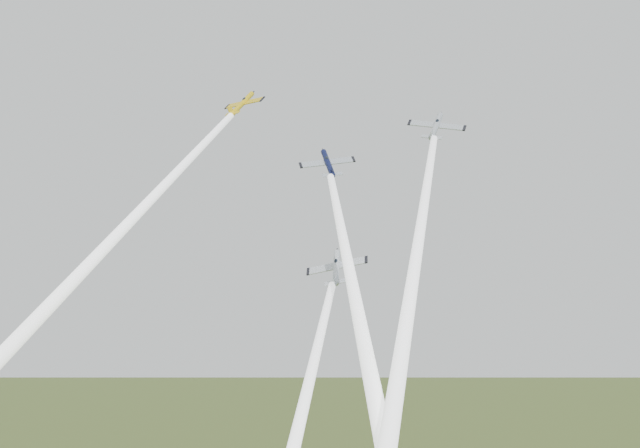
{
  "coord_description": "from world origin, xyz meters",
  "views": [
    {
      "loc": [
        29.18,
        -109.34,
        80.05
      ],
      "look_at": [
        0.0,
        -6.0,
        92.0
      ],
      "focal_mm": 45.0,
      "sensor_mm": 36.0,
      "label": 1
    }
  ],
  "objects_px": {
    "plane_yellow": "(242,104)",
    "plane_navy": "(328,163)",
    "plane_silver_low": "(336,267)",
    "plane_silver_right": "(436,126)"
  },
  "relations": [
    {
      "from": "plane_yellow",
      "to": "plane_navy",
      "type": "distance_m",
      "value": 18.71
    },
    {
      "from": "plane_yellow",
      "to": "plane_silver_low",
      "type": "bearing_deg",
      "value": -9.03
    },
    {
      "from": "plane_silver_right",
      "to": "plane_silver_low",
      "type": "xyz_separation_m",
      "value": [
        -11.58,
        -11.57,
        -20.43
      ]
    },
    {
      "from": "plane_yellow",
      "to": "plane_silver_right",
      "type": "distance_m",
      "value": 29.4
    },
    {
      "from": "plane_yellow",
      "to": "plane_silver_low",
      "type": "relative_size",
      "value": 0.93
    },
    {
      "from": "plane_navy",
      "to": "plane_silver_low",
      "type": "relative_size",
      "value": 0.96
    },
    {
      "from": "plane_yellow",
      "to": "plane_navy",
      "type": "bearing_deg",
      "value": 4.85
    },
    {
      "from": "plane_navy",
      "to": "plane_silver_low",
      "type": "distance_m",
      "value": 16.2
    },
    {
      "from": "plane_yellow",
      "to": "plane_silver_low",
      "type": "xyz_separation_m",
      "value": [
        17.36,
        -10.56,
        -25.51
      ]
    },
    {
      "from": "plane_yellow",
      "to": "plane_silver_right",
      "type": "height_order",
      "value": "plane_yellow"
    }
  ]
}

